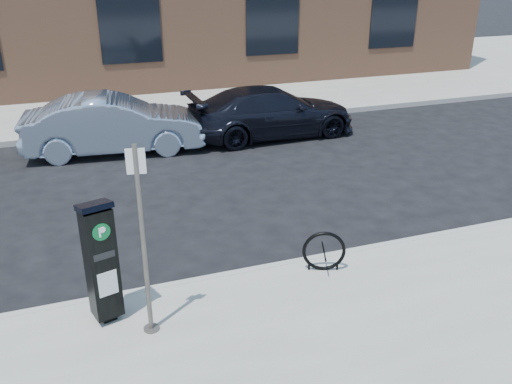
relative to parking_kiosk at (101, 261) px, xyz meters
name	(u,v)px	position (x,y,z in m)	size (l,w,h in m)	color
ground	(250,277)	(2.15, 0.55, -1.02)	(120.00, 120.00, 0.00)	black
sidewalk_far	(129,85)	(2.15, 14.55, -0.95)	(60.00, 12.00, 0.15)	gray
curb_near	(250,273)	(2.15, 0.53, -0.95)	(60.00, 0.12, 0.16)	#9E9B93
curb_far	(157,129)	(2.15, 8.57, -0.95)	(60.00, 0.12, 0.16)	#9E9B93
parking_kiosk	(101,261)	(0.00, 0.00, 0.00)	(0.47, 0.44, 1.70)	black
sign_pole	(144,245)	(0.49, -0.42, 0.36)	(0.22, 0.20, 2.48)	#5C5551
bike_rack	(324,251)	(3.19, 0.15, -0.55)	(0.63, 0.28, 0.65)	black
car_silver	(114,124)	(0.88, 7.20, -0.31)	(1.51, 4.34, 1.43)	#9AACC4
car_dark	(271,112)	(5.03, 7.12, -0.35)	(1.88, 4.61, 1.34)	black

